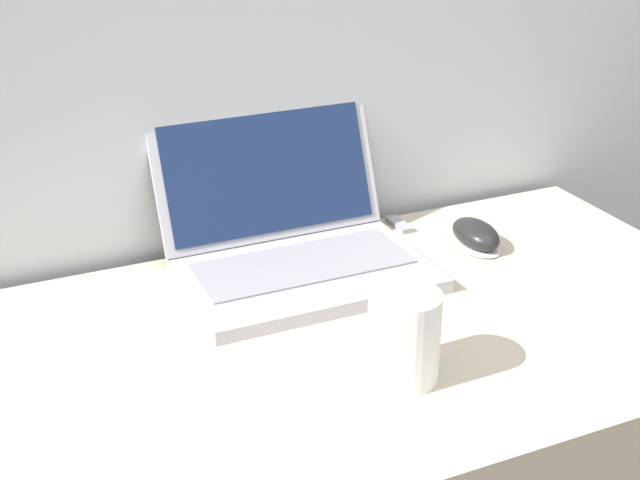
{
  "coord_description": "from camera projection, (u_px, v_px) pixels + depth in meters",
  "views": [
    {
      "loc": [
        -0.45,
        -0.58,
        1.3
      ],
      "look_at": [
        -0.02,
        0.39,
        0.8
      ],
      "focal_mm": 50.0,
      "sensor_mm": 36.0,
      "label": 1
    }
  ],
  "objects": [
    {
      "name": "drink_cup",
      "position": [
        404.0,
        335.0,
        1.01
      ],
      "size": [
        0.08,
        0.08,
        0.11
      ],
      "color": "white",
      "rests_on": "desk"
    },
    {
      "name": "laptop",
      "position": [
        291.0,
        231.0,
        1.27
      ],
      "size": [
        0.34,
        0.31,
        0.24
      ],
      "color": "#ADADB2",
      "rests_on": "desk"
    },
    {
      "name": "computer_mouse",
      "position": [
        476.0,
        236.0,
        1.35
      ],
      "size": [
        0.06,
        0.1,
        0.04
      ],
      "color": "white",
      "rests_on": "desk"
    },
    {
      "name": "usb_stick",
      "position": [
        399.0,
        224.0,
        1.42
      ],
      "size": [
        0.02,
        0.06,
        0.01
      ],
      "color": "#99999E",
      "rests_on": "desk"
    }
  ]
}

